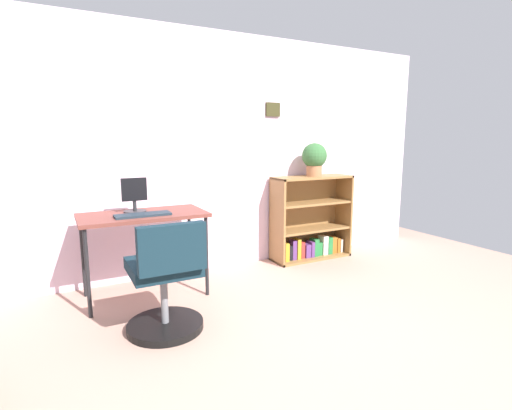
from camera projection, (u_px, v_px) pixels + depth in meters
ground_plane at (359, 378)px, 2.13m from camera, size 6.24×6.24×0.00m
wall_back at (212, 154)px, 3.81m from camera, size 5.20×0.12×2.31m
desk at (143, 221)px, 3.15m from camera, size 0.99×0.52×0.70m
monitor at (134, 197)px, 3.16m from camera, size 0.20×0.18×0.28m
keyboard at (143, 215)px, 3.03m from camera, size 0.43×0.15×0.02m
office_chair at (166, 285)px, 2.57m from camera, size 0.52×0.55×0.79m
bookshelf_low at (310, 223)px, 4.25m from camera, size 0.90×0.30×0.91m
potted_plant_on_shelf at (314, 158)px, 4.08m from camera, size 0.26×0.26×0.35m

